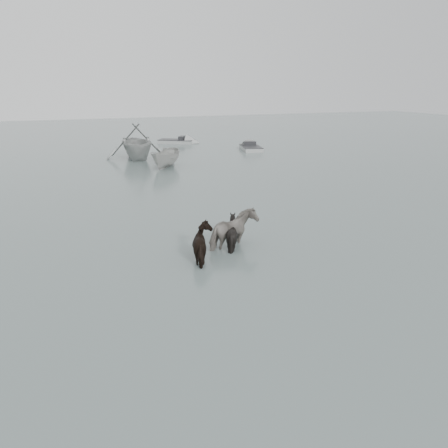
# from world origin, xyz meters

# --- Properties ---
(ground) EXTENTS (140.00, 140.00, 0.00)m
(ground) POSITION_xyz_m (0.00, 0.00, 0.00)
(ground) COLOR #536360
(ground) RESTS_ON ground
(pony_pinto) EXTENTS (2.24, 1.69, 1.72)m
(pony_pinto) POSITION_xyz_m (0.35, 1.73, 0.86)
(pony_pinto) COLOR black
(pony_pinto) RESTS_ON ground
(pony_dark) EXTENTS (1.49, 1.66, 1.48)m
(pony_dark) POSITION_xyz_m (-1.02, 0.89, 0.74)
(pony_dark) COLOR black
(pony_dark) RESTS_ON ground
(pony_black) EXTENTS (1.68, 1.60, 1.46)m
(pony_black) POSITION_xyz_m (0.32, 1.76, 0.73)
(pony_black) COLOR black
(pony_black) RESTS_ON ground
(rowboat_trail) EXTENTS (5.24, 5.99, 3.03)m
(rowboat_trail) POSITION_xyz_m (0.98, 23.26, 1.52)
(rowboat_trail) COLOR #A9ACA9
(rowboat_trail) RESTS_ON ground
(boat_small) EXTENTS (3.44, 4.01, 1.50)m
(boat_small) POSITION_xyz_m (2.17, 18.55, 0.75)
(boat_small) COLOR #A4A39F
(boat_small) RESTS_ON ground
(skiff_port) EXTENTS (2.64, 4.88, 0.75)m
(skiff_port) POSITION_xyz_m (11.72, 24.32, 0.38)
(skiff_port) COLOR #9D9F9C
(skiff_port) RESTS_ON ground
(skiff_mid) EXTENTS (5.03, 4.09, 0.75)m
(skiff_mid) POSITION_xyz_m (6.71, 31.75, 0.38)
(skiff_mid) COLOR #9A9C9A
(skiff_mid) RESTS_ON ground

